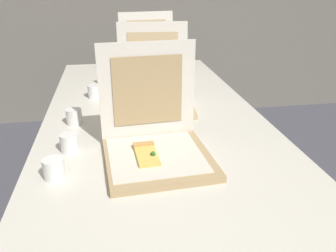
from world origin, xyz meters
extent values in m
cube|color=silver|center=(0.00, 0.60, 0.71)|extent=(0.92, 2.19, 0.03)
cylinder|color=gray|center=(-0.39, 1.63, 0.35)|extent=(0.04, 0.04, 0.70)
cylinder|color=gray|center=(0.39, 1.63, 0.35)|extent=(0.04, 0.04, 0.70)
cube|color=tan|center=(-0.04, 0.29, 0.74)|extent=(0.36, 0.36, 0.02)
cube|color=silver|center=(-0.04, 0.30, 0.75)|extent=(0.32, 0.32, 0.00)
cube|color=silver|center=(-0.05, 0.46, 0.92)|extent=(0.34, 0.03, 0.34)
cube|color=tan|center=(-0.05, 0.46, 0.92)|extent=(0.24, 0.02, 0.24)
cube|color=#EAC156|center=(-0.07, 0.29, 0.76)|extent=(0.07, 0.14, 0.01)
cube|color=tan|center=(-0.08, 0.36, 0.76)|extent=(0.07, 0.03, 0.02)
sphere|color=#2D6628|center=(-0.06, 0.28, 0.77)|extent=(0.02, 0.02, 0.02)
cube|color=tan|center=(0.02, 0.79, 0.74)|extent=(0.36, 0.36, 0.02)
cube|color=silver|center=(0.02, 0.80, 0.75)|extent=(0.30, 0.30, 0.00)
cube|color=silver|center=(0.04, 0.98, 0.92)|extent=(0.34, 0.07, 0.34)
cube|color=tan|center=(0.04, 0.97, 0.92)|extent=(0.24, 0.05, 0.24)
cube|color=#E5B74C|center=(0.00, 0.75, 0.76)|extent=(0.10, 0.14, 0.01)
cube|color=tan|center=(-0.01, 0.82, 0.76)|extent=(0.08, 0.04, 0.02)
sphere|color=red|center=(0.00, 0.71, 0.77)|extent=(0.02, 0.02, 0.02)
cube|color=tan|center=(0.09, 1.28, 0.74)|extent=(0.38, 0.38, 0.02)
cube|color=silver|center=(0.08, 1.29, 0.75)|extent=(0.35, 0.35, 0.00)
cube|color=silver|center=(0.06, 1.46, 0.92)|extent=(0.34, 0.09, 0.34)
cube|color=tan|center=(0.06, 1.46, 0.92)|extent=(0.24, 0.06, 0.24)
cube|color=#E0B266|center=(0.06, 1.22, 0.76)|extent=(0.10, 0.13, 0.01)
cube|color=tan|center=(0.08, 1.28, 0.76)|extent=(0.08, 0.04, 0.02)
sphere|color=#2D6628|center=(0.07, 1.21, 0.77)|extent=(0.02, 0.02, 0.02)
cylinder|color=white|center=(-0.33, 0.66, 0.76)|extent=(0.06, 0.06, 0.06)
cylinder|color=white|center=(-0.26, 0.98, 0.76)|extent=(0.06, 0.06, 0.06)
cylinder|color=white|center=(-0.33, 0.42, 0.76)|extent=(0.06, 0.06, 0.06)
cylinder|color=white|center=(-0.36, 0.25, 0.76)|extent=(0.06, 0.06, 0.06)
camera|label=1|loc=(-0.17, -0.68, 1.29)|focal=37.01mm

